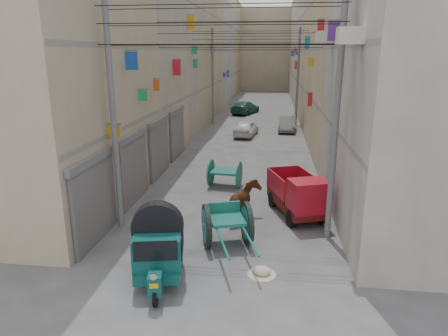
% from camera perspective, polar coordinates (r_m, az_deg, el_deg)
% --- Properties ---
extents(building_row_left, '(8.00, 62.00, 14.00)m').
position_cam_1_polar(building_row_left, '(41.87, -6.56, 16.66)').
color(building_row_left, tan).
rests_on(building_row_left, ground).
extents(building_row_right, '(8.00, 62.00, 14.00)m').
position_cam_1_polar(building_row_right, '(41.23, 16.56, 16.14)').
color(building_row_right, '#AAA59F').
rests_on(building_row_right, ground).
extents(end_cap_building, '(22.00, 10.00, 13.00)m').
position_cam_1_polar(end_cap_building, '(72.64, 5.98, 16.41)').
color(end_cap_building, tan).
rests_on(end_cap_building, ground).
extents(shutters_left, '(0.18, 14.40, 2.88)m').
position_cam_1_polar(shutters_left, '(18.43, -10.80, 1.80)').
color(shutters_left, '#4C4B50').
rests_on(shutters_left, ground).
extents(signboards, '(8.22, 40.52, 5.67)m').
position_cam_1_polar(signboards, '(28.43, 3.72, 10.95)').
color(signboards, '#174AA7').
rests_on(signboards, ground).
extents(ac_units, '(0.70, 6.55, 3.35)m').
position_cam_1_polar(ac_units, '(14.50, 16.03, 21.38)').
color(ac_units, beige).
rests_on(ac_units, ground).
extents(utility_poles, '(7.40, 22.20, 8.00)m').
position_cam_1_polar(utility_poles, '(23.75, 3.08, 11.34)').
color(utility_poles, '#5E5D60').
rests_on(utility_poles, ground).
extents(overhead_cables, '(7.40, 22.52, 1.12)m').
position_cam_1_polar(overhead_cables, '(21.10, 2.66, 18.28)').
color(overhead_cables, black).
rests_on(overhead_cables, ground).
extents(auto_rickshaw, '(1.67, 2.48, 1.69)m').
position_cam_1_polar(auto_rickshaw, '(11.00, -9.32, -10.88)').
color(auto_rickshaw, black).
rests_on(auto_rickshaw, ground).
extents(tonga_cart, '(2.04, 3.31, 1.40)m').
position_cam_1_polar(tonga_cart, '(12.80, 0.43, -7.96)').
color(tonga_cart, black).
rests_on(tonga_cart, ground).
extents(mini_truck, '(2.27, 3.29, 1.70)m').
position_cam_1_polar(mini_truck, '(15.02, 10.80, -4.21)').
color(mini_truck, black).
rests_on(mini_truck, ground).
extents(second_cart, '(1.55, 1.41, 1.24)m').
position_cam_1_polar(second_cart, '(18.33, 0.12, -0.69)').
color(second_cart, '#155C51').
rests_on(second_cart, ground).
extents(feed_sack, '(0.50, 0.40, 0.25)m').
position_cam_1_polar(feed_sack, '(11.51, 5.42, -14.38)').
color(feed_sack, beige).
rests_on(feed_sack, ground).
extents(horse, '(1.29, 1.86, 1.43)m').
position_cam_1_polar(horse, '(14.62, 2.84, -4.91)').
color(horse, '#5B2915').
rests_on(horse, ground).
extents(distant_car_white, '(1.88, 3.70, 1.21)m').
position_cam_1_polar(distant_car_white, '(29.82, 3.16, 5.71)').
color(distant_car_white, silver).
rests_on(distant_car_white, ground).
extents(distant_car_grey, '(1.47, 3.68, 1.19)m').
position_cam_1_polar(distant_car_grey, '(32.23, 9.03, 6.31)').
color(distant_car_grey, slate).
rests_on(distant_car_grey, ground).
extents(distant_car_green, '(3.10, 4.71, 1.27)m').
position_cam_1_polar(distant_car_green, '(41.24, 3.03, 8.63)').
color(distant_car_green, '#1B5143').
rests_on(distant_car_green, ground).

